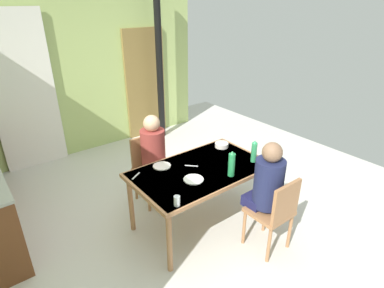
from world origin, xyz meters
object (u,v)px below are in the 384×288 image
dining_table (200,174)px  chair_far_diner (149,165)px  water_bottle_green_near (254,152)px  water_bottle_green_far (232,164)px  person_near_diner (267,182)px  person_far_diner (154,149)px  chair_near_diner (275,211)px  serving_bowl_center (222,145)px

dining_table → chair_far_diner: chair_far_diner is taller
water_bottle_green_near → water_bottle_green_far: (-0.42, -0.07, 0.01)m
dining_table → chair_far_diner: 0.85m
person_near_diner → water_bottle_green_near: 0.51m
dining_table → person_far_diner: 0.71m
chair_near_diner → person_far_diner: size_ratio=1.13×
serving_bowl_center → water_bottle_green_far: bearing=-124.6°
dining_table → chair_near_diner: 0.89m
person_near_diner → water_bottle_green_far: (-0.16, 0.36, 0.10)m
water_bottle_green_far → chair_far_diner: bearing=107.9°
person_near_diner → water_bottle_green_near: bearing=58.1°
dining_table → chair_far_diner: (-0.19, 0.81, -0.18)m
serving_bowl_center → person_far_diner: bearing=152.1°
chair_near_diner → person_near_diner: person_near_diner is taller
person_near_diner → chair_near_diner: bearing=-90.0°
water_bottle_green_far → serving_bowl_center: size_ratio=1.71×
dining_table → water_bottle_green_near: size_ratio=5.64×
chair_near_diner → water_bottle_green_near: 0.73m
chair_far_diner → person_near_diner: bearing=109.3°
chair_near_diner → serving_bowl_center: (0.24, 1.08, 0.27)m
water_bottle_green_near → dining_table: bearing=157.9°
dining_table → water_bottle_green_near: water_bottle_green_near is taller
water_bottle_green_near → water_bottle_green_far: bearing=-171.0°
person_far_diner → serving_bowl_center: person_far_diner is taller
chair_far_diner → serving_bowl_center: chair_far_diner is taller
person_near_diner → chair_far_diner: bearing=109.3°
person_far_diner → chair_near_diner: bearing=109.3°
chair_far_diner → serving_bowl_center: (0.76, -0.54, 0.27)m
chair_near_diner → chair_far_diner: (-0.52, 1.62, 0.00)m
dining_table → serving_bowl_center: serving_bowl_center is taller
water_bottle_green_near → water_bottle_green_far: size_ratio=0.93×
chair_near_diner → chair_far_diner: same height
dining_table → water_bottle_green_near: 0.67m
chair_far_diner → water_bottle_green_near: size_ratio=3.23×
person_far_diner → water_bottle_green_far: 1.05m
dining_table → water_bottle_green_near: bearing=-22.1°
chair_near_diner → person_near_diner: 0.31m
chair_far_diner → person_far_diner: size_ratio=1.13×
chair_near_diner → serving_bowl_center: 1.14m
person_near_diner → person_far_diner: 1.44m
person_far_diner → water_bottle_green_near: bearing=130.7°
person_near_diner → person_far_diner: (-0.52, 1.35, 0.00)m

